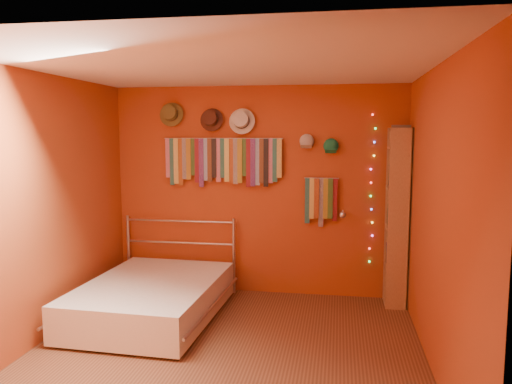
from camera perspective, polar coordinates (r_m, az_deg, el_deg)
The scene contains 16 objects.
ground at distance 4.67m, azimuth -3.49°, elevation -17.83°, with size 3.50×3.50×0.00m, color #56301D.
back_wall at distance 6.01m, azimuth 0.16°, elevation 0.14°, with size 3.50×0.02×2.50m, color #993D18.
right_wall at distance 4.27m, azimuth 19.96°, elevation -3.01°, with size 0.02×3.50×2.50m, color #993D18.
left_wall at distance 5.00m, azimuth -23.57°, elevation -1.79°, with size 0.02×3.50×2.50m, color #993D18.
ceiling at distance 4.28m, azimuth -3.74°, elevation 14.20°, with size 3.50×3.50×0.02m, color white.
tie_rack at distance 5.99m, azimuth -3.84°, elevation 3.72°, with size 1.45×0.03×0.59m.
small_tie_rack at distance 5.88m, azimuth 7.43°, elevation -0.78°, with size 0.40×0.03×0.58m.
fedora_olive at distance 6.13m, azimuth -9.75°, elevation 8.81°, with size 0.29×0.16×0.29m.
fedora_brown at distance 5.99m, azimuth -5.17°, elevation 8.30°, with size 0.28×0.15×0.27m.
fedora_white at distance 5.90m, azimuth -1.69°, elevation 8.18°, with size 0.31×0.17×0.30m.
cap_white at distance 5.85m, azimuth 5.81°, elevation 5.78°, with size 0.17×0.22×0.17m.
cap_green at distance 5.84m, azimuth 8.56°, elevation 5.21°, with size 0.18×0.22×0.18m.
fairy_lights at distance 5.90m, azimuth 13.11°, elevation 0.29°, with size 0.06×0.02×1.73m.
reading_lamp at distance 5.71m, azimuth 9.87°, elevation -2.54°, with size 0.08×0.33×0.10m.
bookshelf at distance 5.78m, azimuth 16.23°, elevation -2.72°, with size 0.25×0.34×2.00m.
bed at distance 5.47m, azimuth -11.80°, elevation -11.80°, with size 1.46×1.93×0.92m.
Camera 1 is at (0.97, -4.14, 1.95)m, focal length 35.00 mm.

